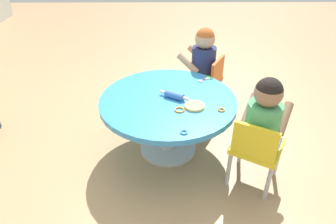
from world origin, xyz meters
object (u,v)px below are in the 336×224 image
(child_chair_right, at_px, (206,81))
(craft_scissors, at_px, (207,78))
(seated_child_left, at_px, (264,116))
(child_chair_left, at_px, (256,148))
(craft_table, at_px, (168,110))
(seated_child_right, at_px, (203,57))
(rolling_pin, at_px, (174,95))

(child_chair_right, xyz_separation_m, craft_scissors, (-0.27, 0.03, 0.16))
(seated_child_left, relative_size, child_chair_right, 0.95)
(child_chair_left, bearing_deg, craft_table, 56.73)
(craft_table, distance_m, child_chair_right, 0.68)
(craft_scissors, bearing_deg, child_chair_right, -7.02)
(seated_child_right, bearing_deg, craft_table, 152.25)
(child_chair_left, distance_m, child_chair_right, 0.97)
(child_chair_left, bearing_deg, seated_child_left, -30.31)
(craft_table, xyz_separation_m, craft_scissors, (0.31, -0.32, 0.10))
(child_chair_left, relative_size, seated_child_left, 1.05)
(child_chair_left, distance_m, seated_child_right, 1.02)
(child_chair_left, bearing_deg, rolling_pin, 54.35)
(craft_table, relative_size, child_chair_left, 1.84)
(child_chair_left, relative_size, seated_child_right, 1.05)
(craft_table, xyz_separation_m, child_chair_left, (-0.37, -0.56, -0.06))
(rolling_pin, xyz_separation_m, craft_scissors, (0.31, -0.27, -0.02))
(craft_table, height_order, child_chair_right, child_chair_right)
(craft_table, height_order, seated_child_left, seated_child_left)
(seated_child_left, bearing_deg, rolling_pin, 57.93)
(child_chair_right, bearing_deg, craft_scissors, 172.98)
(seated_child_right, distance_m, craft_scissors, 0.29)
(seated_child_left, height_order, craft_scissors, seated_child_left)
(seated_child_left, bearing_deg, child_chair_right, 14.45)
(craft_table, bearing_deg, seated_child_left, -119.87)
(seated_child_left, xyz_separation_m, child_chair_right, (0.91, 0.23, -0.23))
(child_chair_right, distance_m, craft_scissors, 0.31)
(child_chair_left, distance_m, craft_scissors, 0.74)
(seated_child_right, height_order, rolling_pin, seated_child_right)
(craft_scissors, bearing_deg, seated_child_left, -157.45)
(craft_table, height_order, rolling_pin, rolling_pin)
(rolling_pin, distance_m, craft_scissors, 0.41)
(craft_table, distance_m, child_chair_left, 0.68)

